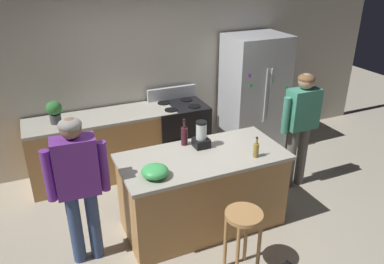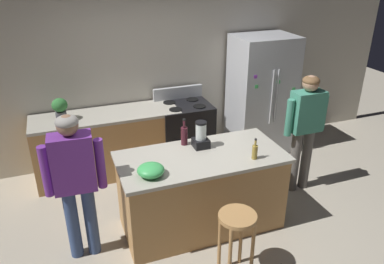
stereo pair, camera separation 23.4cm
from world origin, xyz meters
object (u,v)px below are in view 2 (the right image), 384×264
object	(u,v)px
kitchen_island	(201,191)
person_by_island_left	(75,176)
mixing_bowl	(151,170)
bottle_vinegar	(255,151)
refrigerator	(261,95)
potted_plant	(60,108)
person_by_sink_right	(305,123)
bar_stool	(237,229)
blender_appliance	(201,137)
bottle_wine	(184,135)
stove_range	(184,132)

from	to	relation	value
kitchen_island	person_by_island_left	bearing A→B (deg)	-178.96
mixing_bowl	bottle_vinegar	bearing A→B (deg)	-2.49
refrigerator	bottle_vinegar	xyz separation A→B (m)	(-1.08, -1.76, 0.09)
potted_plant	bottle_vinegar	size ratio (longest dim) A/B	1.27
person_by_sink_right	potted_plant	xyz separation A→B (m)	(-2.88, 1.29, 0.13)
bar_stool	blender_appliance	bearing A→B (deg)	88.02
kitchen_island	person_by_sink_right	distance (m)	1.62
bar_stool	bottle_wine	size ratio (longest dim) A/B	2.26
refrigerator	person_by_sink_right	distance (m)	1.24
refrigerator	blender_appliance	distance (m)	2.01
person_by_island_left	bottle_wine	xyz separation A→B (m)	(1.24, 0.34, 0.07)
bar_stool	bottle_wine	bearing A→B (deg)	95.81
kitchen_island	person_by_sink_right	bearing A→B (deg)	9.85
bottle_wine	refrigerator	bearing A→B (deg)	35.21
bottle_vinegar	person_by_sink_right	bearing A→B (deg)	27.22
person_by_sink_right	potted_plant	size ratio (longest dim) A/B	5.28
potted_plant	mixing_bowl	xyz separation A→B (m)	(0.75, -1.76, -0.11)
bar_stool	stove_range	bearing A→B (deg)	82.78
kitchen_island	bar_stool	bearing A→B (deg)	-87.92
stove_range	person_by_sink_right	world-z (taller)	person_by_sink_right
person_by_sink_right	refrigerator	bearing A→B (deg)	86.61
stove_range	bar_stool	bearing A→B (deg)	-97.22
kitchen_island	blender_appliance	size ratio (longest dim) A/B	5.87
kitchen_island	blender_appliance	xyz separation A→B (m)	(0.07, 0.19, 0.59)
blender_appliance	mixing_bowl	size ratio (longest dim) A/B	1.15
person_by_sink_right	bottle_vinegar	world-z (taller)	person_by_sink_right
person_by_sink_right	mixing_bowl	size ratio (longest dim) A/B	5.87
refrigerator	blender_appliance	size ratio (longest dim) A/B	5.88
refrigerator	mixing_bowl	distance (m)	2.79
bar_stool	bottle_vinegar	xyz separation A→B (m)	(0.47, 0.58, 0.45)
kitchen_island	bottle_vinegar	size ratio (longest dim) A/B	7.74
stove_range	person_by_island_left	xyz separation A→B (m)	(-1.65, -1.55, 0.49)
person_by_sink_right	bottle_wine	bearing A→B (deg)	178.01
stove_range	mixing_bowl	bearing A→B (deg)	-118.64
kitchen_island	bottle_wine	world-z (taller)	bottle_wine
refrigerator	bottle_wine	distance (m)	2.05
person_by_island_left	person_by_sink_right	distance (m)	2.85
refrigerator	person_by_sink_right	xyz separation A→B (m)	(-0.07, -1.24, 0.05)
potted_plant	bottle_wine	distance (m)	1.78
person_by_island_left	bottle_wine	distance (m)	1.28
person_by_sink_right	mixing_bowl	bearing A→B (deg)	-167.53
refrigerator	blender_appliance	bearing A→B (deg)	-139.30
kitchen_island	stove_range	world-z (taller)	stove_range
bar_stool	bottle_wine	xyz separation A→B (m)	(-0.12, 1.15, 0.48)
kitchen_island	person_by_island_left	distance (m)	1.41
refrigerator	person_by_island_left	size ratio (longest dim) A/B	1.15
refrigerator	bar_stool	distance (m)	2.83
refrigerator	person_by_sink_right	size ratio (longest dim) A/B	1.15
person_by_sink_right	blender_appliance	world-z (taller)	person_by_sink_right
bar_stool	potted_plant	bearing A→B (deg)	120.41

